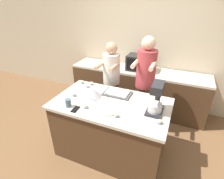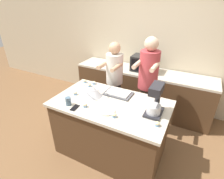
{
  "view_description": "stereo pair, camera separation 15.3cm",
  "coord_description": "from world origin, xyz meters",
  "px_view_note": "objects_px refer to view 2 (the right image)",
  "views": [
    {
      "loc": [
        0.83,
        -1.88,
        2.2
      ],
      "look_at": [
        0.0,
        0.05,
        1.09
      ],
      "focal_mm": 28.0,
      "sensor_mm": 36.0,
      "label": 1
    },
    {
      "loc": [
        0.97,
        -1.82,
        2.2
      ],
      "look_at": [
        0.0,
        0.05,
        1.09
      ],
      "focal_mm": 28.0,
      "sensor_mm": 36.0,
      "label": 2
    }
  ],
  "objects_px": {
    "cell_phone": "(75,108)",
    "cupcake_3": "(157,124)",
    "microwave_oven": "(144,64)",
    "cupcake_5": "(85,81)",
    "cupcake_1": "(85,105)",
    "cupcake_6": "(94,83)",
    "person_left": "(114,83)",
    "cupcake_0": "(90,85)",
    "drinking_glass": "(68,101)",
    "baking_tray": "(119,93)",
    "person_right": "(147,86)",
    "knife": "(91,99)",
    "cupcake_2": "(114,115)",
    "small_plate": "(107,111)",
    "cupcake_4": "(75,93)",
    "stand_mixer": "(155,101)",
    "mixing_bowl": "(93,91)"
  },
  "relations": [
    {
      "from": "microwave_oven",
      "to": "cupcake_1",
      "type": "relative_size",
      "value": 8.38
    },
    {
      "from": "microwave_oven",
      "to": "cell_phone",
      "type": "xyz_separation_m",
      "value": [
        -0.37,
        -1.74,
        -0.12
      ]
    },
    {
      "from": "stand_mixer",
      "to": "cupcake_3",
      "type": "relative_size",
      "value": 6.86
    },
    {
      "from": "person_left",
      "to": "microwave_oven",
      "type": "bearing_deg",
      "value": 65.82
    },
    {
      "from": "mixing_bowl",
      "to": "cupcake_0",
      "type": "distance_m",
      "value": 0.32
    },
    {
      "from": "stand_mixer",
      "to": "cupcake_5",
      "type": "bearing_deg",
      "value": 165.37
    },
    {
      "from": "cupcake_1",
      "to": "knife",
      "type": "bearing_deg",
      "value": 99.54
    },
    {
      "from": "baking_tray",
      "to": "cupcake_2",
      "type": "relative_size",
      "value": 6.96
    },
    {
      "from": "person_right",
      "to": "knife",
      "type": "bearing_deg",
      "value": -127.4
    },
    {
      "from": "person_left",
      "to": "small_plate",
      "type": "distance_m",
      "value": 0.99
    },
    {
      "from": "mixing_bowl",
      "to": "cupcake_1",
      "type": "relative_size",
      "value": 4.87
    },
    {
      "from": "stand_mixer",
      "to": "microwave_oven",
      "type": "distance_m",
      "value": 1.5
    },
    {
      "from": "cupcake_5",
      "to": "cupcake_4",
      "type": "bearing_deg",
      "value": -74.16
    },
    {
      "from": "cupcake_0",
      "to": "person_right",
      "type": "bearing_deg",
      "value": 27.6
    },
    {
      "from": "cell_phone",
      "to": "cupcake_1",
      "type": "xyz_separation_m",
      "value": [
        0.11,
        0.08,
        0.02
      ]
    },
    {
      "from": "mixing_bowl",
      "to": "knife",
      "type": "relative_size",
      "value": 1.32
    },
    {
      "from": "cupcake_0",
      "to": "cupcake_6",
      "type": "relative_size",
      "value": 1.0
    },
    {
      "from": "cell_phone",
      "to": "cupcake_3",
      "type": "relative_size",
      "value": 2.57
    },
    {
      "from": "cupcake_3",
      "to": "small_plate",
      "type": "bearing_deg",
      "value": -178.33
    },
    {
      "from": "drinking_glass",
      "to": "small_plate",
      "type": "bearing_deg",
      "value": 10.19
    },
    {
      "from": "small_plate",
      "to": "knife",
      "type": "height_order",
      "value": "small_plate"
    },
    {
      "from": "knife",
      "to": "cupcake_3",
      "type": "xyz_separation_m",
      "value": [
        0.98,
        -0.14,
        0.02
      ]
    },
    {
      "from": "microwave_oven",
      "to": "cupcake_6",
      "type": "relative_size",
      "value": 8.38
    },
    {
      "from": "mixing_bowl",
      "to": "microwave_oven",
      "type": "height_order",
      "value": "microwave_oven"
    },
    {
      "from": "person_left",
      "to": "cupcake_2",
      "type": "bearing_deg",
      "value": -63.36
    },
    {
      "from": "person_left",
      "to": "cupcake_0",
      "type": "height_order",
      "value": "person_left"
    },
    {
      "from": "mixing_bowl",
      "to": "knife",
      "type": "xyz_separation_m",
      "value": [
        0.03,
        -0.1,
        -0.08
      ]
    },
    {
      "from": "mixing_bowl",
      "to": "cupcake_2",
      "type": "distance_m",
      "value": 0.6
    },
    {
      "from": "cupcake_6",
      "to": "drinking_glass",
      "type": "bearing_deg",
      "value": -86.72
    },
    {
      "from": "person_left",
      "to": "stand_mixer",
      "type": "distance_m",
      "value": 1.16
    },
    {
      "from": "drinking_glass",
      "to": "cupcake_6",
      "type": "bearing_deg",
      "value": 93.28
    },
    {
      "from": "cupcake_1",
      "to": "cupcake_5",
      "type": "xyz_separation_m",
      "value": [
        -0.44,
        0.62,
        0.0
      ]
    },
    {
      "from": "person_right",
      "to": "microwave_oven",
      "type": "height_order",
      "value": "person_right"
    },
    {
      "from": "cupcake_2",
      "to": "cupcake_6",
      "type": "distance_m",
      "value": 0.97
    },
    {
      "from": "person_right",
      "to": "knife",
      "type": "distance_m",
      "value": 0.96
    },
    {
      "from": "cupcake_4",
      "to": "cupcake_1",
      "type": "bearing_deg",
      "value": -32.51
    },
    {
      "from": "person_left",
      "to": "drinking_glass",
      "type": "relative_size",
      "value": 13.91
    },
    {
      "from": "cupcake_3",
      "to": "cupcake_4",
      "type": "xyz_separation_m",
      "value": [
        -1.27,
        0.15,
        0.0
      ]
    },
    {
      "from": "cupcake_2",
      "to": "person_left",
      "type": "bearing_deg",
      "value": 116.64
    },
    {
      "from": "cupcake_5",
      "to": "small_plate",
      "type": "bearing_deg",
      "value": -37.69
    },
    {
      "from": "cupcake_1",
      "to": "cupcake_2",
      "type": "distance_m",
      "value": 0.44
    },
    {
      "from": "baking_tray",
      "to": "cupcake_3",
      "type": "xyz_separation_m",
      "value": [
        0.7,
        -0.45,
        0.01
      ]
    },
    {
      "from": "small_plate",
      "to": "cupcake_4",
      "type": "distance_m",
      "value": 0.65
    },
    {
      "from": "stand_mixer",
      "to": "small_plate",
      "type": "height_order",
      "value": "stand_mixer"
    },
    {
      "from": "mixing_bowl",
      "to": "cupcake_6",
      "type": "bearing_deg",
      "value": 120.98
    },
    {
      "from": "cell_phone",
      "to": "cupcake_5",
      "type": "distance_m",
      "value": 0.77
    },
    {
      "from": "cell_phone",
      "to": "cupcake_3",
      "type": "distance_m",
      "value": 1.06
    },
    {
      "from": "person_left",
      "to": "small_plate",
      "type": "height_order",
      "value": "person_left"
    },
    {
      "from": "cupcake_1",
      "to": "cupcake_6",
      "type": "height_order",
      "value": "same"
    },
    {
      "from": "person_right",
      "to": "cupcake_0",
      "type": "xyz_separation_m",
      "value": [
        -0.83,
        -0.43,
        0.03
      ]
    }
  ]
}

